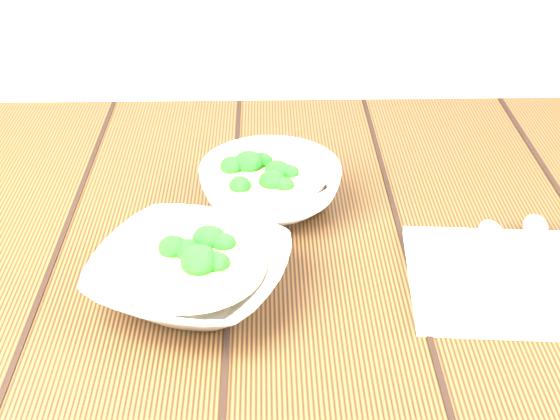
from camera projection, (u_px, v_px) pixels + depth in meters
name	position (u px, v px, depth m)	size (l,w,h in m)	color
table	(251.00, 320.00, 0.97)	(1.20, 0.80, 0.75)	#301E0D
soup_bowl_front	(190.00, 274.00, 0.81)	(0.26, 0.26, 0.06)	silver
soup_bowl_back	(270.00, 185.00, 0.96)	(0.18, 0.18, 0.06)	silver
trivet	(293.00, 196.00, 0.98)	(0.09, 0.09, 0.02)	black
napkin	(513.00, 280.00, 0.84)	(0.22, 0.18, 0.01)	beige
spoon_left	(496.00, 250.00, 0.87)	(0.04, 0.18, 0.01)	#A59F92
spoon_right	(535.00, 243.00, 0.88)	(0.07, 0.18, 0.01)	#A59F92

